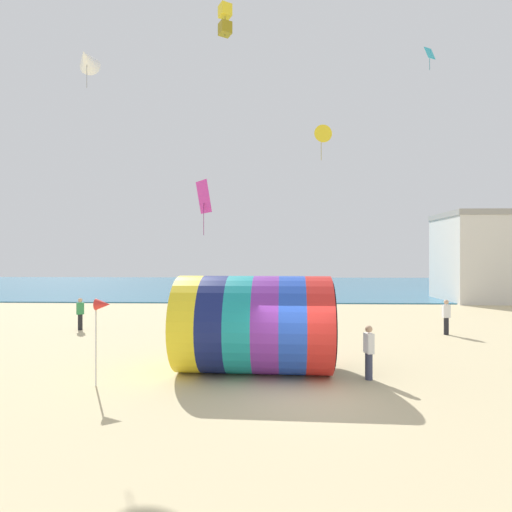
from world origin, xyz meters
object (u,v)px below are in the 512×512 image
object	(u,v)px
beach_flag	(102,308)
kite_cyan_diamond	(430,54)
kite_yellow_box	(225,20)
kite_magenta_diamond	(204,197)
kite_handler	(369,352)
kite_white_delta	(87,59)
bystander_mid_beach	(446,317)
bystander_near_water	(80,314)
giant_inflatable_tube	(255,324)
kite_yellow_delta	(321,136)

from	to	relation	value
beach_flag	kite_cyan_diamond	bearing A→B (deg)	43.55
kite_yellow_box	kite_magenta_diamond	bearing A→B (deg)	123.82
kite_handler	kite_white_delta	size ratio (longest dim) A/B	0.85
kite_white_delta	beach_flag	xyz separation A→B (m)	(3.89, -7.30, -11.43)
kite_handler	kite_magenta_diamond	size ratio (longest dim) A/B	0.60
kite_handler	bystander_mid_beach	size ratio (longest dim) A/B	0.98
bystander_mid_beach	bystander_near_water	bearing A→B (deg)	178.04
giant_inflatable_tube	beach_flag	bearing A→B (deg)	-160.77
kite_cyan_diamond	kite_yellow_delta	bearing A→B (deg)	-158.29
kite_white_delta	kite_magenta_diamond	distance (m)	8.84
kite_yellow_delta	bystander_mid_beach	xyz separation A→B (m)	(5.92, -3.65, -10.42)
bystander_mid_beach	beach_flag	xyz separation A→B (m)	(-14.27, -8.57, 1.48)
kite_yellow_delta	bystander_near_water	bearing A→B (deg)	-167.54
giant_inflatable_tube	kite_cyan_diamond	world-z (taller)	kite_cyan_diamond
giant_inflatable_tube	kite_yellow_delta	bearing A→B (deg)	70.90
kite_magenta_diamond	bystander_mid_beach	bearing A→B (deg)	-3.16
kite_yellow_delta	kite_magenta_diamond	world-z (taller)	kite_yellow_delta
giant_inflatable_tube	kite_magenta_diamond	distance (m)	9.92
kite_magenta_diamond	bystander_near_water	size ratio (longest dim) A/B	1.69
kite_yellow_delta	beach_flag	bearing A→B (deg)	-124.34
kite_white_delta	kite_cyan_diamond	world-z (taller)	kite_cyan_diamond
kite_magenta_diamond	bystander_near_water	distance (m)	9.27
kite_magenta_diamond	bystander_mid_beach	world-z (taller)	kite_magenta_diamond
kite_handler	kite_magenta_diamond	world-z (taller)	kite_magenta_diamond
giant_inflatable_tube	bystander_near_water	world-z (taller)	giant_inflatable_tube
kite_handler	kite_cyan_diamond	world-z (taller)	kite_cyan_diamond
kite_cyan_diamond	bystander_near_water	size ratio (longest dim) A/B	0.92
giant_inflatable_tube	kite_handler	xyz separation A→B (m)	(3.76, -0.70, -0.76)
kite_handler	kite_white_delta	world-z (taller)	kite_white_delta
kite_white_delta	giant_inflatable_tube	bearing A→B (deg)	-33.47
kite_handler	bystander_near_water	xyz separation A→B (m)	(-13.59, 8.30, -0.01)
kite_magenta_diamond	bystander_near_water	world-z (taller)	kite_magenta_diamond
kite_yellow_box	bystander_near_water	bearing A→B (deg)	165.93
kite_white_delta	kite_cyan_diamond	size ratio (longest dim) A/B	1.28
kite_cyan_diamond	bystander_near_water	xyz separation A→B (m)	(-21.25, -6.07, -16.95)
kite_yellow_delta	beach_flag	xyz separation A→B (m)	(-8.35, -12.22, -8.94)
kite_yellow_box	beach_flag	xyz separation A→B (m)	(-3.03, -7.19, -13.17)
giant_inflatable_tube	bystander_mid_beach	size ratio (longest dim) A/B	3.03
kite_yellow_box	kite_handler	bearing A→B (deg)	-49.11
kite_handler	kite_yellow_delta	distance (m)	15.37
bystander_mid_beach	kite_magenta_diamond	bearing A→B (deg)	176.84
kite_yellow_box	beach_flag	distance (m)	15.31
kite_yellow_box	kite_magenta_diamond	xyz separation A→B (m)	(-1.39, 2.08, -8.36)
giant_inflatable_tube	kite_yellow_delta	distance (m)	14.80
giant_inflatable_tube	bystander_mid_beach	distance (m)	11.86
giant_inflatable_tube	kite_cyan_diamond	distance (m)	24.06
kite_white_delta	bystander_mid_beach	xyz separation A→B (m)	(18.16, 1.27, -12.92)
kite_cyan_diamond	bystander_near_water	world-z (taller)	kite_cyan_diamond
kite_cyan_diamond	kite_magenta_diamond	bearing A→B (deg)	-157.36
giant_inflatable_tube	kite_white_delta	bearing A→B (deg)	146.53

